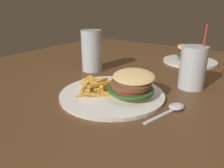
# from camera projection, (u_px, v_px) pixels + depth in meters

# --- Properties ---
(dining_table) EXTENTS (1.63, 1.30, 0.77)m
(dining_table) POSITION_uv_depth(u_px,v_px,m) (156.00, 97.00, 0.85)
(dining_table) COLOR brown
(dining_table) RESTS_ON ground_plane
(meal_plate_near) EXTENTS (0.32, 0.32, 0.09)m
(meal_plate_near) POSITION_uv_depth(u_px,v_px,m) (120.00, 90.00, 0.66)
(meal_plate_near) COLOR white
(meal_plate_near) RESTS_ON dining_table
(beer_glass) EXTENTS (0.08, 0.08, 0.17)m
(beer_glass) POSITION_uv_depth(u_px,v_px,m) (92.00, 52.00, 0.90)
(beer_glass) COLOR silver
(beer_glass) RESTS_ON dining_table
(juice_glass) EXTENTS (0.08, 0.08, 0.21)m
(juice_glass) POSITION_uv_depth(u_px,v_px,m) (192.00, 69.00, 0.71)
(juice_glass) COLOR silver
(juice_glass) RESTS_ON dining_table
(spoon) EXTENTS (0.07, 0.15, 0.01)m
(spoon) POSITION_uv_depth(u_px,v_px,m) (174.00, 108.00, 0.58)
(spoon) COLOR silver
(spoon) RESTS_ON dining_table
(meal_plate_far) EXTENTS (0.25, 0.25, 0.09)m
(meal_plate_far) POSITION_uv_depth(u_px,v_px,m) (190.00, 57.00, 1.03)
(meal_plate_far) COLOR white
(meal_plate_far) RESTS_ON dining_table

